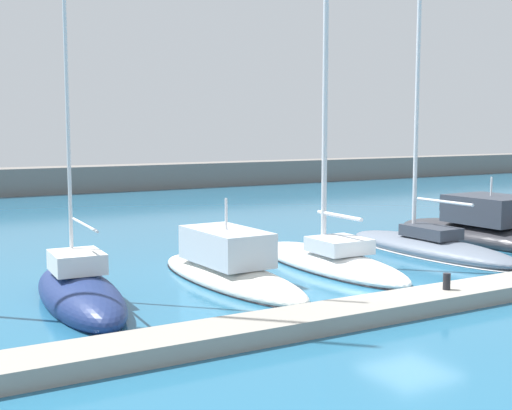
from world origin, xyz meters
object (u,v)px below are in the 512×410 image
Objects in this scene: motorboat_charcoal_sixth at (490,231)px; motorboat_ivory_third at (228,269)px; dock_bollard at (447,281)px; sailboat_navy_second at (80,292)px; sailboat_slate_fifth at (429,244)px; sailboat_white_fourth at (329,259)px.

motorboat_ivory_third is at bearing 92.68° from motorboat_charcoal_sixth.
motorboat_charcoal_sixth reaches higher than dock_bollard.
sailboat_navy_second is 31.28× the size of dock_bollard.
motorboat_charcoal_sixth is (12.66, 1.01, 0.11)m from motorboat_ivory_third.
sailboat_slate_fifth is 1.57× the size of motorboat_charcoal_sixth.
sailboat_navy_second is at bearing 92.96° from sailboat_slate_fifth.
motorboat_ivory_third is 8.67m from sailboat_slate_fifth.
motorboat_ivory_third is at bearing 92.99° from sailboat_white_fourth.
motorboat_ivory_third reaches higher than dock_bollard.
sailboat_slate_fifth is 4.05m from motorboat_charcoal_sixth.
dock_bollard is at bearing -147.82° from motorboat_ivory_third.
sailboat_slate_fifth reaches higher than sailboat_white_fourth.
sailboat_slate_fifth reaches higher than dock_bollard.
sailboat_slate_fifth is at bearing -89.61° from motorboat_ivory_third.
sailboat_slate_fifth is at bearing 49.20° from dock_bollard.
sailboat_slate_fifth is at bearing 97.17° from motorboat_charcoal_sixth.
dock_bollard is (-8.98, -6.41, 0.15)m from motorboat_charcoal_sixth.
sailboat_slate_fifth is (13.43, 1.00, -0.02)m from sailboat_navy_second.
motorboat_ivory_third is 0.51× the size of sailboat_slate_fifth.
sailboat_white_fourth is (3.92, 0.16, -0.08)m from motorboat_ivory_third.
sailboat_white_fourth is at bearing -81.39° from sailboat_navy_second.
sailboat_slate_fifth reaches higher than motorboat_charcoal_sixth.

